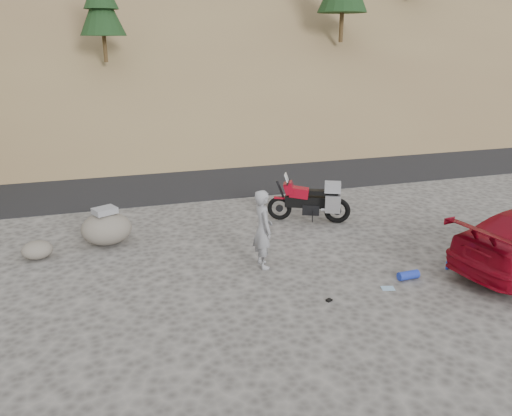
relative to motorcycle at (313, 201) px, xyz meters
The scene contains 11 objects.
ground 3.01m from the motorcycle, 116.45° to the right, with size 140.00×140.00×0.00m, color #454340.
road 6.53m from the motorcycle, 101.66° to the left, with size 120.00×7.00×0.05m, color black.
motorcycle is the anchor object (origin of this frame).
man 3.51m from the motorcycle, 132.78° to the right, with size 0.69×0.45×1.89m, color gray.
boulder 5.86m from the motorcycle, behind, with size 1.51×1.37×1.02m.
small_rock 7.55m from the motorcycle, behind, with size 0.74×0.66×0.44m.
gear_blue_mat 4.23m from the motorcycle, 82.08° to the right, with size 0.20×0.20×0.49m, color #1C32A8.
gear_bottle 4.37m from the motorcycle, 66.20° to the right, with size 0.07×0.07×0.20m, color #1C32A8.
gear_funnel 5.18m from the motorcycle, 60.70° to the right, with size 0.14×0.14×0.18m, color #B1190B.
gear_glove_b 4.85m from the motorcycle, 108.80° to the right, with size 0.12×0.09×0.04m, color black.
gear_blue_cloth 4.47m from the motorcycle, 91.21° to the right, with size 0.28×0.20×0.01m, color #82A9C9.
Camera 1 is at (-4.35, -10.23, 5.10)m, focal length 35.00 mm.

